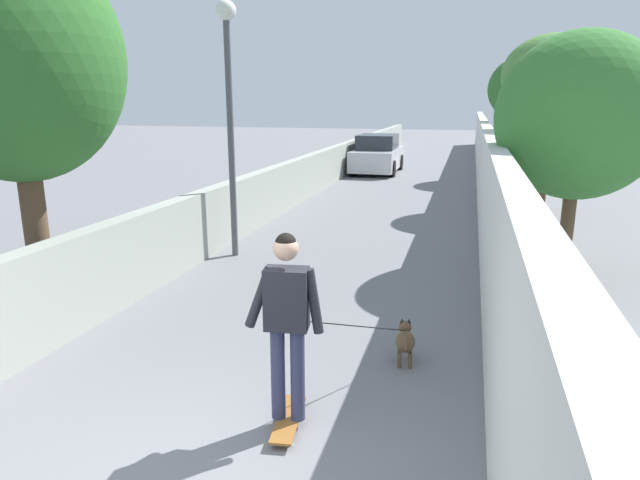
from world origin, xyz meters
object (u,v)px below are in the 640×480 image
object	(u,v)px
tree_right_distant	(579,117)
lamp_post	(229,88)
car_near	(377,155)
tree_right_far	(526,89)
person_skateboarder	(287,313)
skateboard	(289,419)
tree_right_mid	(553,76)
dog	(405,340)
tree_left_near	(14,61)

from	to	relation	value
tree_right_distant	lamp_post	xyz separation A→B (m)	(-0.97, 6.03, 0.49)
tree_right_distant	car_near	bearing A→B (deg)	24.10
tree_right_far	person_skateboarder	world-z (taller)	tree_right_far
skateboard	tree_right_mid	bearing A→B (deg)	-16.27
tree_right_far	lamp_post	distance (m)	13.88
tree_right_distant	person_skateboarder	xyz separation A→B (m)	(-6.20, 3.23, -1.52)
lamp_post	skateboard	xyz separation A→B (m)	(-5.23, -2.81, -3.06)
person_skateboarder	tree_right_mid	bearing A→B (deg)	-16.27
dog	skateboard	bearing A→B (deg)	150.68
lamp_post	tree_left_near	bearing A→B (deg)	159.66
lamp_post	person_skateboarder	xyz separation A→B (m)	(-5.23, -2.81, -2.01)
tree_right_mid	lamp_post	bearing A→B (deg)	136.14
tree_left_near	car_near	size ratio (longest dim) A/B	1.29
tree_right_far	lamp_post	size ratio (longest dim) A/B	0.98
tree_left_near	tree_right_mid	xyz separation A→B (m)	(10.00, -7.53, 0.12)
tree_right_far	dog	size ratio (longest dim) A/B	2.43
tree_left_near	lamp_post	xyz separation A→B (m)	(3.53, -1.31, -0.27)
car_near	person_skateboarder	bearing A→B (deg)	-173.14
tree_right_far	person_skateboarder	xyz separation A→B (m)	(-17.70, 3.27, -2.17)
tree_left_near	tree_right_distant	size ratio (longest dim) A/B	1.22
lamp_post	tree_right_distant	bearing A→B (deg)	-80.85
dog	person_skateboarder	bearing A→B (deg)	150.68
tree_right_mid	dog	xyz separation A→B (m)	(-10.14, 2.54, -3.24)
tree_left_near	person_skateboarder	xyz separation A→B (m)	(-1.70, -4.11, -2.28)
lamp_post	person_skateboarder	world-z (taller)	lamp_post
tree_right_mid	tree_right_distant	world-z (taller)	tree_right_mid
tree_right_distant	dog	xyz separation A→B (m)	(-4.64, 2.35, -2.36)
tree_right_mid	dog	size ratio (longest dim) A/B	2.47
person_skateboarder	car_near	size ratio (longest dim) A/B	0.46
dog	tree_right_distant	bearing A→B (deg)	-26.87
tree_right_distant	person_skateboarder	world-z (taller)	tree_right_distant
tree_left_near	tree_right_far	world-z (taller)	tree_left_near
car_near	tree_right_distant	bearing A→B (deg)	-155.90
skateboard	person_skateboarder	size ratio (longest dim) A/B	0.47
tree_right_far	skateboard	size ratio (longest dim) A/B	5.51
tree_right_mid	tree_right_far	world-z (taller)	tree_right_mid
tree_right_far	dog	bearing A→B (deg)	171.56
dog	car_near	world-z (taller)	car_near
person_skateboarder	tree_right_far	bearing A→B (deg)	-10.48
skateboard	car_near	size ratio (longest dim) A/B	0.21
tree_right_mid	car_near	xyz separation A→B (m)	(6.64, 5.62, -2.80)
lamp_post	car_near	distance (m)	13.35
tree_left_near	dog	distance (m)	5.89
dog	car_near	xyz separation A→B (m)	(16.78, 3.08, 0.44)
tree_right_far	car_near	size ratio (longest dim) A/B	1.18
skateboard	dog	world-z (taller)	dog
tree_right_mid	skateboard	bearing A→B (deg)	163.73
tree_right_distant	tree_right_far	bearing A→B (deg)	-0.23
tree_right_mid	tree_right_distant	size ratio (longest dim) A/B	1.13
tree_left_near	person_skateboarder	world-z (taller)	tree_left_near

